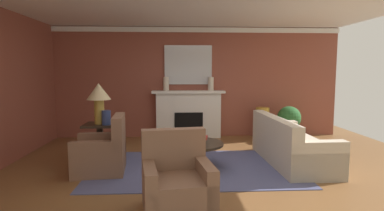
% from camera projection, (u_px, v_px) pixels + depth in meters
% --- Properties ---
extents(ground_plane, '(8.87, 8.87, 0.00)m').
position_uv_depth(ground_plane, '(202.00, 171.00, 5.28)').
color(ground_plane, brown).
extents(wall_fireplace, '(7.42, 0.12, 2.76)m').
position_uv_depth(wall_fireplace, '(192.00, 82.00, 8.02)').
color(wall_fireplace, brown).
rests_on(wall_fireplace, ground_plane).
extents(ceiling_panel, '(7.42, 6.32, 0.06)m').
position_uv_depth(ceiling_panel, '(201.00, 4.00, 5.27)').
color(ceiling_panel, white).
extents(crown_moulding, '(7.42, 0.08, 0.12)m').
position_uv_depth(crown_moulding, '(193.00, 30.00, 7.80)').
color(crown_moulding, white).
extents(area_rug, '(3.50, 2.22, 0.01)m').
position_uv_depth(area_rug, '(194.00, 168.00, 5.46)').
color(area_rug, '#4C517A').
rests_on(area_rug, ground_plane).
extents(fireplace, '(1.80, 0.35, 1.18)m').
position_uv_depth(fireplace, '(188.00, 115.00, 7.90)').
color(fireplace, white).
rests_on(fireplace, ground_plane).
extents(mantel_mirror, '(1.18, 0.04, 0.97)m').
position_uv_depth(mantel_mirror, '(188.00, 65.00, 7.88)').
color(mantel_mirror, silver).
extents(sofa, '(0.95, 2.12, 0.85)m').
position_uv_depth(sofa, '(290.00, 147.00, 5.73)').
color(sofa, beige).
rests_on(sofa, ground_plane).
extents(armchair_near_window, '(0.87, 0.87, 0.95)m').
position_uv_depth(armchair_near_window, '(102.00, 154.00, 5.20)').
color(armchair_near_window, brown).
rests_on(armchair_near_window, ground_plane).
extents(armchair_facing_fireplace, '(0.91, 0.91, 0.95)m').
position_uv_depth(armchair_facing_fireplace, '(177.00, 186.00, 3.77)').
color(armchair_facing_fireplace, brown).
rests_on(armchair_facing_fireplace, ground_plane).
extents(coffee_table, '(1.00, 1.00, 0.45)m').
position_uv_depth(coffee_table, '(194.00, 149.00, 5.42)').
color(coffee_table, '#2D2319').
rests_on(coffee_table, ground_plane).
extents(side_table, '(0.56, 0.56, 0.70)m').
position_uv_depth(side_table, '(100.00, 140.00, 5.87)').
color(side_table, '#2D2319').
rests_on(side_table, ground_plane).
extents(table_lamp, '(0.44, 0.44, 0.75)m').
position_uv_depth(table_lamp, '(99.00, 95.00, 5.78)').
color(table_lamp, '#B28E38').
rests_on(table_lamp, side_table).
extents(vase_tall_corner, '(0.33, 0.33, 0.78)m').
position_uv_depth(vase_tall_corner, '(262.00, 123.00, 7.72)').
color(vase_tall_corner, '#B7892D').
rests_on(vase_tall_corner, ground_plane).
extents(vase_mantel_right, '(0.14, 0.14, 0.33)m').
position_uv_depth(vase_mantel_right, '(211.00, 84.00, 7.79)').
color(vase_mantel_right, beige).
rests_on(vase_mantel_right, fireplace).
extents(vase_on_side_table, '(0.16, 0.16, 0.26)m').
position_uv_depth(vase_on_side_table, '(106.00, 118.00, 5.71)').
color(vase_on_side_table, navy).
rests_on(vase_on_side_table, side_table).
extents(vase_mantel_left, '(0.14, 0.14, 0.34)m').
position_uv_depth(vase_mantel_left, '(166.00, 84.00, 7.73)').
color(vase_mantel_left, beige).
rests_on(vase_mantel_left, fireplace).
extents(book_red_cover, '(0.23, 0.21, 0.04)m').
position_uv_depth(book_red_cover, '(191.00, 141.00, 5.43)').
color(book_red_cover, navy).
rests_on(book_red_cover, coffee_table).
extents(book_art_folio, '(0.25, 0.16, 0.03)m').
position_uv_depth(book_art_folio, '(186.00, 141.00, 5.28)').
color(book_art_folio, tan).
rests_on(book_art_folio, coffee_table).
extents(book_small_novel, '(0.24, 0.23, 0.05)m').
position_uv_depth(book_small_novel, '(201.00, 138.00, 5.36)').
color(book_small_novel, maroon).
rests_on(book_small_novel, coffee_table).
extents(potted_plant, '(0.56, 0.56, 0.83)m').
position_uv_depth(potted_plant, '(289.00, 120.00, 7.57)').
color(potted_plant, '#333333').
rests_on(potted_plant, ground_plane).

